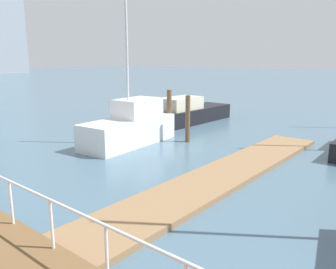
% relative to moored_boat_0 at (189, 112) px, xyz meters
% --- Properties ---
extents(floating_dock, '(14.35, 2.00, 0.18)m').
position_rel_moored_boat_0_xyz_m(floating_dock, '(-8.12, -7.38, -0.59)').
color(floating_dock, '#93704C').
rests_on(floating_dock, ground_plane).
extents(boardwalk_railing, '(0.06, 30.08, 1.08)m').
position_rel_moored_boat_0_xyz_m(boardwalk_railing, '(-14.94, -7.46, 0.56)').
color(boardwalk_railing, white).
rests_on(boardwalk_railing, boardwalk).
extents(dock_piling_0, '(0.26, 0.26, 2.55)m').
position_rel_moored_boat_0_xyz_m(dock_piling_0, '(-4.06, -1.59, 0.59)').
color(dock_piling_0, brown).
rests_on(dock_piling_0, ground_plane).
extents(dock_piling_2, '(0.25, 0.25, 2.39)m').
position_rel_moored_boat_0_xyz_m(dock_piling_2, '(-4.53, -3.18, 0.52)').
color(dock_piling_2, brown).
rests_on(dock_piling_2, ground_plane).
extents(moored_boat_0, '(6.65, 2.15, 1.76)m').
position_rel_moored_boat_0_xyz_m(moored_boat_0, '(0.00, 0.00, 0.00)').
color(moored_boat_0, black).
rests_on(moored_boat_0, ground_plane).
extents(moored_boat_1, '(5.40, 2.37, 7.20)m').
position_rel_moored_boat_0_xyz_m(moored_boat_1, '(-6.62, -1.20, 0.21)').
color(moored_boat_1, white).
rests_on(moored_boat_1, ground_plane).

